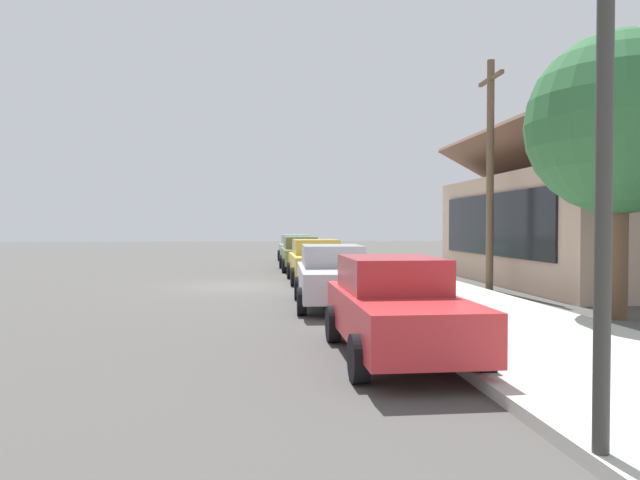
# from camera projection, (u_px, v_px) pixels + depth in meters

# --- Properties ---
(ground_plane) EXTENTS (120.00, 120.00, 0.00)m
(ground_plane) POSITION_uv_depth(u_px,v_px,m) (239.00, 286.00, 19.89)
(ground_plane) COLOR #4C4947
(sidewalk_curb) EXTENTS (60.00, 4.20, 0.16)m
(sidewalk_curb) POSITION_uv_depth(u_px,v_px,m) (396.00, 282.00, 20.48)
(sidewalk_curb) COLOR beige
(sidewalk_curb) RESTS_ON ground
(car_seafoam) EXTENTS (4.39, 2.05, 1.59)m
(car_seafoam) POSITION_uv_depth(u_px,v_px,m) (296.00, 248.00, 33.52)
(car_seafoam) COLOR #9ED1BC
(car_seafoam) RESTS_ON ground
(car_olive) EXTENTS (4.50, 1.95, 1.59)m
(car_olive) POSITION_uv_depth(u_px,v_px,m) (301.00, 253.00, 27.23)
(car_olive) COLOR olive
(car_olive) RESTS_ON ground
(car_mustard) EXTENTS (4.71, 2.11, 1.59)m
(car_mustard) POSITION_uv_depth(u_px,v_px,m) (316.00, 260.00, 21.59)
(car_mustard) COLOR gold
(car_mustard) RESTS_ON ground
(car_silver) EXTENTS (4.78, 2.11, 1.59)m
(car_silver) POSITION_uv_depth(u_px,v_px,m) (333.00, 275.00, 15.03)
(car_silver) COLOR silver
(car_silver) RESTS_ON ground
(car_cherry) EXTENTS (4.36, 1.93, 1.59)m
(car_cherry) POSITION_uv_depth(u_px,v_px,m) (395.00, 306.00, 9.14)
(car_cherry) COLOR red
(car_cherry) RESTS_ON ground
(storefront_building) EXTENTS (11.83, 6.32, 5.66)m
(storefront_building) POSITION_uv_depth(u_px,v_px,m) (572.00, 226.00, 20.67)
(storefront_building) COLOR tan
(storefront_building) RESTS_ON ground
(shade_tree) EXTENTS (4.10, 4.10, 6.47)m
(shade_tree) POSITION_uv_depth(u_px,v_px,m) (619.00, 124.00, 12.82)
(shade_tree) COLOR brown
(shade_tree) RESTS_ON ground
(traffic_light_main) EXTENTS (0.37, 2.79, 5.20)m
(traffic_light_main) POSITION_uv_depth(u_px,v_px,m) (483.00, 57.00, 4.68)
(traffic_light_main) COLOR #383833
(traffic_light_main) RESTS_ON ground
(utility_pole_wooden) EXTENTS (1.80, 0.24, 7.50)m
(utility_pole_wooden) POSITION_uv_depth(u_px,v_px,m) (490.00, 170.00, 18.59)
(utility_pole_wooden) COLOR brown
(utility_pole_wooden) RESTS_ON ground
(fire_hydrant_red) EXTENTS (0.22, 0.22, 0.71)m
(fire_hydrant_red) POSITION_uv_depth(u_px,v_px,m) (407.00, 293.00, 13.60)
(fire_hydrant_red) COLOR red
(fire_hydrant_red) RESTS_ON sidewalk_curb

